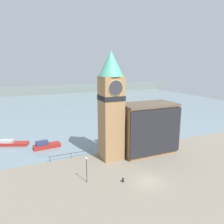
{
  "coord_description": "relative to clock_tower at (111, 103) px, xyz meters",
  "views": [
    {
      "loc": [
        -17.9,
        -25.99,
        17.85
      ],
      "look_at": [
        -2.73,
        8.03,
        9.8
      ],
      "focal_mm": 35.0,
      "sensor_mm": 36.0,
      "label": 1
    }
  ],
  "objects": [
    {
      "name": "mooring_bollard_near",
      "position": [
        -2.03,
        -9.17,
        -10.42
      ],
      "size": [
        0.33,
        0.33,
        0.74
      ],
      "color": "black",
      "rests_on": "ground_plane"
    },
    {
      "name": "pier_railing",
      "position": [
        -7.29,
        2.8,
        -9.89
      ],
      "size": [
        8.61,
        0.08,
        1.09
      ],
      "color": "#333338",
      "rests_on": "ground_plane"
    },
    {
      "name": "pier_building",
      "position": [
        8.02,
        -0.41,
        -5.64
      ],
      "size": [
        11.41,
        6.39,
        10.32
      ],
      "color": "#9E754C",
      "rests_on": "ground_plane"
    },
    {
      "name": "clock_tower",
      "position": [
        0.0,
        0.0,
        0.0
      ],
      "size": [
        4.54,
        4.54,
        20.41
      ],
      "color": "#9E754C",
      "rests_on": "ground_plane"
    },
    {
      "name": "far_shoreline",
      "position": [
        1.72,
        103.05,
        -8.32
      ],
      "size": [
        180.0,
        3.0,
        5.0
      ],
      "color": "slate",
      "rests_on": "water"
    },
    {
      "name": "boat_near",
      "position": [
        -11.06,
        10.41,
        -10.17
      ],
      "size": [
        5.85,
        2.42,
        1.77
      ],
      "rotation": [
        0.0,
        0.0,
        0.1
      ],
      "color": "maroon",
      "rests_on": "water"
    },
    {
      "name": "water",
      "position": [
        1.72,
        63.05,
        -10.82
      ],
      "size": [
        160.0,
        120.0,
        0.0
      ],
      "color": "gray",
      "rests_on": "ground_plane"
    },
    {
      "name": "ground_plane",
      "position": [
        1.72,
        -10.7,
        -10.82
      ],
      "size": [
        160.0,
        160.0,
        0.0
      ],
      "primitive_type": "plane",
      "color": "gray"
    },
    {
      "name": "lamp_post",
      "position": [
        -7.17,
        -6.9,
        -7.94
      ],
      "size": [
        0.32,
        0.32,
        4.15
      ],
      "color": "black",
      "rests_on": "ground_plane"
    },
    {
      "name": "boat_far",
      "position": [
        -17.98,
        15.42,
        -10.34
      ],
      "size": [
        7.09,
        4.44,
        1.29
      ],
      "rotation": [
        0.0,
        0.0,
        -0.39
      ],
      "color": "maroon",
      "rests_on": "water"
    }
  ]
}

